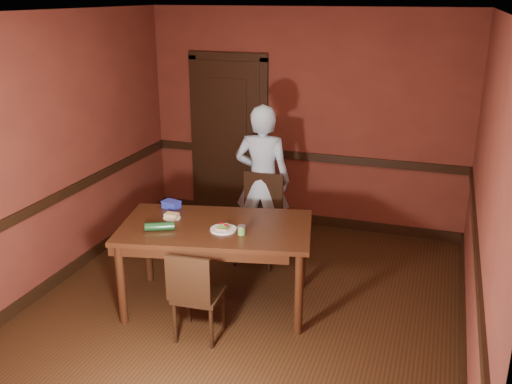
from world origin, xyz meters
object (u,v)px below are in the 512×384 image
Objects in this scene: chair_far at (258,221)px; dining_table at (217,265)px; sauce_jar at (242,230)px; chair_near at (199,293)px; person at (262,180)px; food_tub at (171,204)px; sandwich_plate at (223,228)px; cheese_saucer at (172,216)px.

dining_table is at bearing -93.69° from chair_far.
dining_table is 0.55m from sauce_jar.
person is at bearing -92.99° from chair_near.
chair_far is 1.17× the size of chair_near.
sandwich_plate is at bearing -12.88° from food_tub.
person reaches higher than food_tub.
cheese_saucer is at bearing 169.36° from sandwich_plate.
cheese_saucer is at bearing -118.10° from chair_far.
person is (-0.03, 1.85, 0.44)m from chair_near.
person is 7.13× the size of sandwich_plate.
chair_far is 1.06m from food_tub.
chair_far is 0.57× the size of person.
sauce_jar reaches higher than cheese_saucer.
food_tub is (-0.62, -1.03, -0.00)m from person.
dining_table is 8.80× the size of food_tub.
chair_near is 1.13m from food_tub.
sauce_jar is at bearing 96.15° from person.
food_tub reaches higher than cheese_saucer.
cheese_saucer is at bearing 164.46° from dining_table.
dining_table is 0.54m from chair_near.
dining_table is at bearing -3.31° from cheese_saucer.
chair_far is at bearing 73.61° from dining_table.
person is 1.20m from food_tub.
sandwich_plate is (0.11, -0.08, 0.43)m from dining_table.
sandwich_plate is (0.04, -1.09, 0.35)m from chair_far.
person is at bearing 76.46° from dining_table.
chair_near is 0.63m from sandwich_plate.
chair_far reaches higher than cheese_saucer.
sandwich_plate is at bearing -87.67° from chair_far.
chair_near is at bearing -96.37° from dining_table.
food_tub is (-0.13, 0.25, 0.02)m from cheese_saucer.
sandwich_plate is (0.05, 0.46, 0.42)m from chair_near.
dining_table is at bearing 158.09° from sauce_jar.
person is at bearing 69.05° from cheese_saucer.
person reaches higher than sauce_jar.
food_tub reaches higher than chair_near.
chair_far is at bearing 93.76° from person.
chair_near is (-0.02, -1.55, -0.07)m from chair_far.
person is at bearing 100.63° from sauce_jar.
sandwich_plate reaches higher than chair_near.
sandwich_plate is at bearing 88.78° from person.
chair_near is at bearing 86.32° from person.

